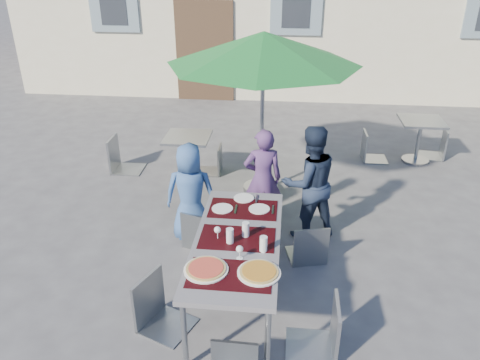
# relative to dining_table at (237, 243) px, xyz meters

# --- Properties ---
(ground) EXTENTS (90.00, 90.00, 0.00)m
(ground) POSITION_rel_dining_table_xyz_m (0.49, -0.58, -0.70)
(ground) COLOR #48484B
(ground) RESTS_ON ground
(dining_table) EXTENTS (0.80, 1.85, 0.76)m
(dining_table) POSITION_rel_dining_table_xyz_m (0.00, 0.00, 0.00)
(dining_table) COLOR #4E4D53
(dining_table) RESTS_ON ground
(pizza_near_left) EXTENTS (0.38, 0.38, 0.03)m
(pizza_near_left) POSITION_rel_dining_table_xyz_m (-0.21, -0.52, 0.07)
(pizza_near_left) COLOR white
(pizza_near_left) RESTS_ON dining_table
(pizza_near_right) EXTENTS (0.37, 0.37, 0.03)m
(pizza_near_right) POSITION_rel_dining_table_xyz_m (0.24, -0.51, 0.07)
(pizza_near_right) COLOR white
(pizza_near_right) RESTS_ON dining_table
(glassware) EXTENTS (0.50, 0.42, 0.15)m
(glassware) POSITION_rel_dining_table_xyz_m (0.06, -0.09, 0.13)
(glassware) COLOR silver
(glassware) RESTS_ON dining_table
(place_settings) EXTENTS (0.64, 0.47, 0.01)m
(place_settings) POSITION_rel_dining_table_xyz_m (-0.02, 0.62, 0.06)
(place_settings) COLOR white
(place_settings) RESTS_ON dining_table
(child_0) EXTENTS (0.64, 0.45, 1.22)m
(child_0) POSITION_rel_dining_table_xyz_m (-0.68, 1.11, -0.09)
(child_0) COLOR #375D99
(child_0) RESTS_ON ground
(child_1) EXTENTS (0.52, 0.38, 1.29)m
(child_1) POSITION_rel_dining_table_xyz_m (0.15, 1.49, -0.05)
(child_1) COLOR #54346C
(child_1) RESTS_ON ground
(child_2) EXTENTS (0.79, 0.63, 1.42)m
(child_2) POSITION_rel_dining_table_xyz_m (0.71, 1.33, 0.01)
(child_2) COLOR #1B263D
(child_2) RESTS_ON ground
(chair_0) EXTENTS (0.50, 0.50, 0.90)m
(chair_0) POSITION_rel_dining_table_xyz_m (-0.54, 0.91, -0.17)
(chair_0) COLOR gray
(chair_0) RESTS_ON ground
(chair_1) EXTENTS (0.48, 0.48, 0.93)m
(chair_1) POSITION_rel_dining_table_xyz_m (-0.04, 1.18, -0.15)
(chair_1) COLOR gray
(chair_1) RESTS_ON ground
(chair_2) EXTENTS (0.48, 0.49, 0.90)m
(chair_2) POSITION_rel_dining_table_xyz_m (0.72, 0.76, -0.17)
(chair_2) COLOR gray
(chair_2) RESTS_ON ground
(chair_3) EXTENTS (0.56, 0.56, 0.97)m
(chair_3) POSITION_rel_dining_table_xyz_m (-0.70, -0.39, -0.13)
(chair_3) COLOR gray
(chair_3) RESTS_ON ground
(chair_4) EXTENTS (0.43, 0.43, 0.96)m
(chair_4) POSITION_rel_dining_table_xyz_m (0.81, -0.55, -0.13)
(chair_4) COLOR #93989E
(chair_4) RESTS_ON ground
(chair_5) EXTENTS (0.38, 0.39, 0.85)m
(chair_5) POSITION_rel_dining_table_xyz_m (0.08, -1.08, -0.20)
(chair_5) COLOR gray
(chair_5) RESTS_ON ground
(patio_umbrella) EXTENTS (2.54, 2.54, 2.26)m
(patio_umbrella) POSITION_rel_dining_table_xyz_m (0.07, 2.39, 1.34)
(patio_umbrella) COLOR #979A9E
(patio_umbrella) RESTS_ON ground
(cafe_table_0) EXTENTS (0.66, 0.66, 0.71)m
(cafe_table_0) POSITION_rel_dining_table_xyz_m (-1.04, 2.68, -0.23)
(cafe_table_0) COLOR #979A9E
(cafe_table_0) RESTS_ON ground
(bg_chair_l_0) EXTENTS (0.47, 0.47, 1.04)m
(bg_chair_l_0) POSITION_rel_dining_table_xyz_m (-2.19, 2.90, -0.08)
(bg_chair_l_0) COLOR gray
(bg_chair_l_0) RESTS_ON ground
(bg_chair_r_0) EXTENTS (0.38, 0.38, 0.85)m
(bg_chair_r_0) POSITION_rel_dining_table_xyz_m (-0.70, 2.97, -0.21)
(bg_chair_r_0) COLOR gray
(bg_chair_r_0) RESTS_ON ground
(cafe_table_1) EXTENTS (0.67, 0.67, 0.72)m
(cafe_table_1) POSITION_rel_dining_table_xyz_m (2.57, 3.75, -0.21)
(cafe_table_1) COLOR #979A9E
(cafe_table_1) RESTS_ON ground
(bg_chair_l_1) EXTENTS (0.41, 0.41, 0.91)m
(bg_chair_l_1) POSITION_rel_dining_table_xyz_m (1.80, 3.74, -0.16)
(bg_chair_l_1) COLOR gray
(bg_chair_l_1) RESTS_ON ground
(bg_chair_r_1) EXTENTS (0.47, 0.47, 0.94)m
(bg_chair_r_1) POSITION_rel_dining_table_xyz_m (2.95, 3.97, -0.15)
(bg_chair_r_1) COLOR gray
(bg_chair_r_1) RESTS_ON ground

